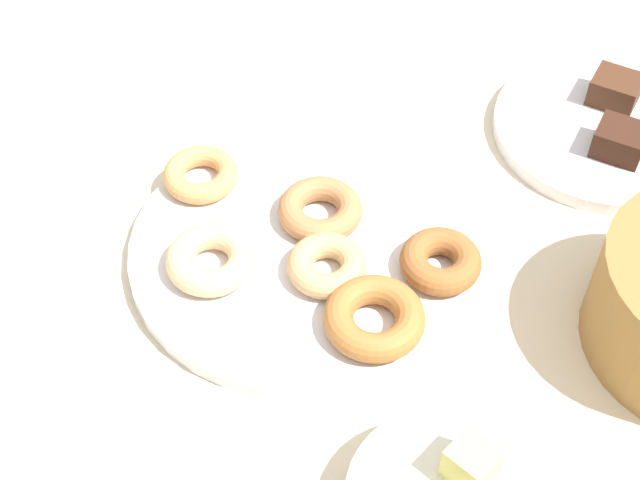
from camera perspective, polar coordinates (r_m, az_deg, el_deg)
The scene contains 12 objects.
ground_plane at distance 0.93m, azimuth -1.31°, elevation -0.90°, with size 2.40×2.40×0.00m, color beige.
donut_plate at distance 0.93m, azimuth -1.32°, elevation -0.57°, with size 0.34×0.34×0.02m, color silver.
donut_0 at distance 0.85m, azimuth 3.40°, elevation -4.87°, with size 0.10×0.10×0.03m, color #AD6B33.
donut_1 at distance 0.98m, azimuth -7.43°, elevation 4.06°, with size 0.08×0.08×0.02m, color tan.
donut_2 at distance 0.89m, azimuth 0.43°, elevation -1.60°, with size 0.08×0.08×0.03m, color tan.
donut_3 at distance 0.90m, azimuth -6.84°, elevation -1.22°, with size 0.09×0.09×0.03m, color #EABC84.
donut_4 at distance 0.93m, azimuth 0.01°, elevation 1.89°, with size 0.09×0.09×0.03m, color #B27547.
donut_5 at distance 0.90m, azimuth 7.51°, elevation -1.32°, with size 0.08×0.08×0.03m, color #995B2D.
cake_plate at distance 1.10m, azimuth 17.37°, elevation 6.58°, with size 0.26×0.26×0.02m, color silver.
brownie_near at distance 1.12m, azimuth 17.91°, elevation 8.92°, with size 0.05×0.05×0.03m, color #472819.
brownie_far at distance 1.05m, azimuth 18.18°, elevation 5.90°, with size 0.05×0.05×0.03m, color #381E14.
melon_chunk_left at distance 0.75m, azimuth 9.45°, elevation -13.49°, with size 0.04×0.04×0.04m, color #DBD67A.
Camera 1 is at (0.41, 0.44, 0.72)m, focal length 51.42 mm.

